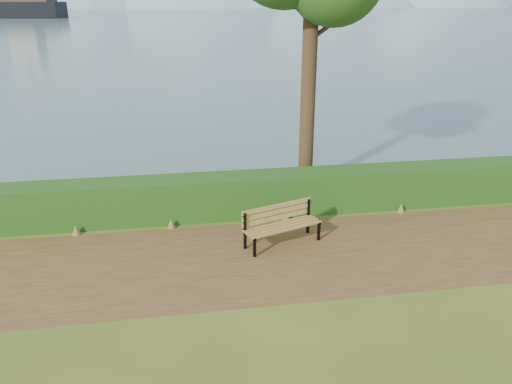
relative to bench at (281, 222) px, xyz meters
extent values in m
plane|color=#455919|center=(-1.22, -0.92, -0.49)|extent=(140.00, 140.00, 0.00)
cube|color=#53311C|center=(-1.22, -0.62, -0.49)|extent=(40.00, 3.40, 0.01)
cube|color=#174112|center=(-1.22, 1.68, 0.01)|extent=(32.00, 0.85, 1.00)
cube|color=#44626E|center=(-1.22, 259.08, -0.49)|extent=(700.00, 510.00, 0.00)
cube|color=black|center=(-0.65, -0.55, -0.28)|extent=(0.06, 0.07, 0.43)
cube|color=black|center=(-0.79, -0.15, -0.08)|extent=(0.06, 0.07, 0.81)
cube|color=black|center=(-0.72, -0.35, -0.09)|extent=(0.21, 0.48, 0.05)
cube|color=black|center=(0.85, -0.01, -0.28)|extent=(0.06, 0.07, 0.43)
cube|color=black|center=(0.71, 0.38, -0.08)|extent=(0.06, 0.07, 0.81)
cube|color=black|center=(0.78, 0.18, -0.09)|extent=(0.21, 0.48, 0.05)
cube|color=#9D6C3D|center=(0.09, -0.25, -0.07)|extent=(1.64, 0.65, 0.03)
cube|color=#9D6C3D|center=(0.05, -0.14, -0.07)|extent=(1.64, 0.65, 0.03)
cube|color=#9D6C3D|center=(0.01, -0.03, -0.07)|extent=(1.64, 0.65, 0.03)
cube|color=#9D6C3D|center=(-0.03, 0.09, -0.07)|extent=(1.64, 0.65, 0.03)
cube|color=#9D6C3D|center=(-0.05, 0.14, 0.05)|extent=(1.62, 0.61, 0.10)
cube|color=#9D6C3D|center=(-0.05, 0.14, 0.18)|extent=(1.62, 0.61, 0.10)
cube|color=#9D6C3D|center=(-0.05, 0.14, 0.31)|extent=(1.62, 0.61, 0.10)
cylinder|color=#382117|center=(1.37, 3.19, 3.01)|extent=(0.39, 0.39, 7.01)
cylinder|color=#382117|center=(1.81, 3.19, 3.79)|extent=(1.02, 0.12, 0.77)
cylinder|color=#382117|center=(0.98, 3.28, 4.28)|extent=(0.79, 0.37, 0.70)
camera|label=1|loc=(-2.09, -9.45, 4.41)|focal=35.00mm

